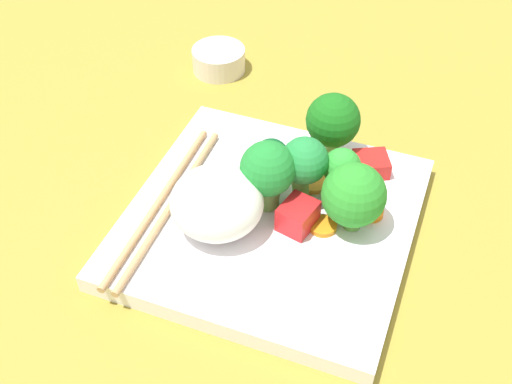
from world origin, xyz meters
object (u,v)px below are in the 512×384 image
square_plate (271,221)px  chopstick_pair (165,204)px  carrot_slice_4 (343,175)px  sauce_cup (219,60)px  broccoli_floret_0 (304,163)px  rice_mound (217,203)px

square_plate → chopstick_pair: bearing=104.5°
carrot_slice_4 → square_plate: bearing=144.8°
carrot_slice_4 → sauce_cup: sauce_cup is taller
broccoli_floret_0 → chopstick_pair: 12.50cm
broccoli_floret_0 → chopstick_pair: (-5.15, 10.76, -3.75)cm
square_plate → chopstick_pair: size_ratio=1.18×
square_plate → broccoli_floret_0: size_ratio=3.69×
square_plate → carrot_slice_4: (6.55, -4.63, 1.19)cm
chopstick_pair → sauce_cup: sauce_cup is taller
chopstick_pair → sauce_cup: size_ratio=3.38×
square_plate → sauce_cup: sauce_cup is taller
square_plate → chopstick_pair: 9.25cm
rice_mound → broccoli_floret_0: 8.06cm
broccoli_floret_0 → sauce_cup: (18.29, 15.53, -4.45)cm
broccoli_floret_0 → carrot_slice_4: 5.93cm
square_plate → chopstick_pair: (-2.30, 8.88, 1.17)cm
chopstick_pair → rice_mound: bearing=83.6°
rice_mound → sauce_cup: (23.96, 9.95, -3.13)cm
broccoli_floret_0 → sauce_cup: bearing=40.3°
square_plate → sauce_cup: (21.13, 13.65, 0.47)cm
broccoli_floret_0 → carrot_slice_4: size_ratio=2.45×
sauce_cup → chopstick_pair: bearing=-168.5°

